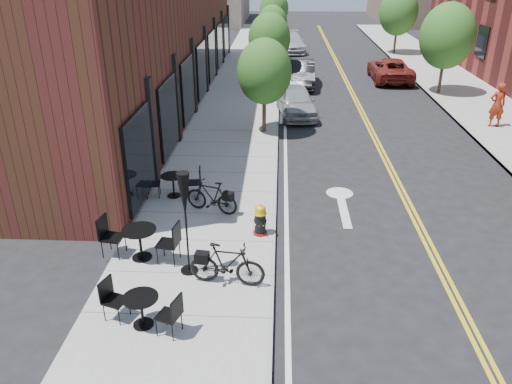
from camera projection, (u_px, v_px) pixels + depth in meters
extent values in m
plane|color=black|center=(275.00, 246.00, 12.95)|extent=(120.00, 120.00, 0.00)
cube|color=#9E9B93|center=(233.00, 124.00, 22.03)|extent=(4.00, 70.00, 0.12)
cube|color=#9E9B93|center=(510.00, 129.00, 21.50)|extent=(4.00, 70.00, 0.12)
cube|color=#482717|center=(147.00, 30.00, 24.35)|extent=(5.00, 28.00, 7.00)
cylinder|color=#382B1E|center=(264.00, 112.00, 20.69)|extent=(0.16, 0.16, 1.61)
ellipsoid|color=#29601E|center=(264.00, 72.00, 19.97)|extent=(2.20, 2.20, 2.64)
cylinder|color=#382B1E|center=(269.00, 71.00, 27.89)|extent=(0.16, 0.16, 1.68)
ellipsoid|color=#29601E|center=(269.00, 39.00, 27.13)|extent=(2.30, 2.30, 2.76)
cylinder|color=#382B1E|center=(272.00, 48.00, 35.13)|extent=(0.16, 0.16, 1.57)
ellipsoid|color=#29601E|center=(272.00, 24.00, 34.43)|extent=(2.10, 2.10, 2.52)
cylinder|color=#382B1E|center=(274.00, 31.00, 42.31)|extent=(0.16, 0.16, 1.71)
ellipsoid|color=#29601E|center=(274.00, 9.00, 41.53)|extent=(2.40, 2.40, 2.88)
cylinder|color=#382B1E|center=(441.00, 75.00, 26.55)|extent=(0.16, 0.16, 1.82)
ellipsoid|color=#29601E|center=(447.00, 36.00, 25.68)|extent=(2.80, 2.80, 3.36)
cylinder|color=#382B1E|center=(395.00, 41.00, 37.38)|extent=(0.16, 0.16, 1.82)
ellipsoid|color=#29601E|center=(399.00, 12.00, 36.50)|extent=(2.80, 2.80, 3.36)
cylinder|color=maroon|center=(260.00, 233.00, 13.27)|extent=(0.44, 0.44, 0.06)
cylinder|color=black|center=(260.00, 223.00, 13.15)|extent=(0.34, 0.34, 0.57)
cylinder|color=gold|center=(260.00, 213.00, 13.02)|extent=(0.38, 0.38, 0.04)
cylinder|color=gold|center=(260.00, 211.00, 12.99)|extent=(0.33, 0.33, 0.13)
ellipsoid|color=gold|center=(260.00, 208.00, 12.96)|extent=(0.32, 0.32, 0.17)
cylinder|color=gold|center=(260.00, 205.00, 12.92)|extent=(0.05, 0.05, 0.06)
imported|color=black|center=(212.00, 197.00, 14.22)|extent=(1.66, 0.98, 0.97)
imported|color=black|center=(227.00, 264.00, 11.04)|extent=(1.75, 0.68, 1.03)
cylinder|color=black|center=(143.00, 324.00, 10.00)|extent=(0.52, 0.52, 0.03)
cylinder|color=black|center=(142.00, 311.00, 9.86)|extent=(0.07, 0.07, 0.66)
cylinder|color=black|center=(140.00, 298.00, 9.72)|extent=(0.91, 0.91, 0.03)
cylinder|color=black|center=(142.00, 257.00, 12.22)|extent=(0.55, 0.55, 0.03)
cylinder|color=black|center=(140.00, 244.00, 12.06)|extent=(0.07, 0.07, 0.76)
cylinder|color=black|center=(139.00, 230.00, 11.89)|extent=(0.95, 0.95, 0.03)
cylinder|color=black|center=(174.00, 195.00, 15.36)|extent=(0.47, 0.47, 0.03)
cylinder|color=black|center=(173.00, 186.00, 15.21)|extent=(0.06, 0.06, 0.66)
cylinder|color=black|center=(173.00, 176.00, 15.07)|extent=(0.81, 0.81, 0.03)
cylinder|color=black|center=(189.00, 270.00, 11.70)|extent=(0.41, 0.41, 0.05)
cylinder|color=black|center=(186.00, 225.00, 11.18)|extent=(0.05, 0.05, 2.43)
cone|color=black|center=(184.00, 195.00, 10.86)|extent=(0.29, 0.29, 1.07)
imported|color=#96999D|center=(296.00, 102.00, 23.17)|extent=(2.05, 4.12, 1.35)
imported|color=black|center=(301.00, 74.00, 28.44)|extent=(1.62, 4.39, 1.44)
imported|color=#B2B2B7|center=(291.00, 42.00, 38.68)|extent=(2.42, 4.99, 1.40)
imported|color=maroon|center=(390.00, 69.00, 29.72)|extent=(2.29, 4.84, 1.34)
imported|color=#9A2914|center=(497.00, 105.00, 21.21)|extent=(0.71, 0.49, 1.90)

